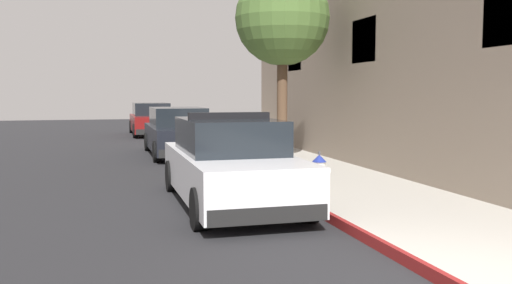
{
  "coord_description": "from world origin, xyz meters",
  "views": [
    {
      "loc": [
        -3.44,
        -4.5,
        2.02
      ],
      "look_at": [
        -0.34,
        6.67,
        1.0
      ],
      "focal_mm": 38.73,
      "sensor_mm": 36.0,
      "label": 1
    }
  ],
  "objects_px": {
    "police_cruiser": "(230,164)",
    "parked_car_dark_far": "(151,120)",
    "parked_car_silver_ahead": "(178,133)",
    "fire_hydrant": "(319,173)",
    "street_tree": "(282,19)"
  },
  "relations": [
    {
      "from": "police_cruiser",
      "to": "parked_car_dark_far",
      "type": "relative_size",
      "value": 1.0
    },
    {
      "from": "parked_car_silver_ahead",
      "to": "fire_hydrant",
      "type": "relative_size",
      "value": 6.37
    },
    {
      "from": "parked_car_dark_far",
      "to": "street_tree",
      "type": "xyz_separation_m",
      "value": [
        2.36,
        -13.23,
        3.23
      ]
    },
    {
      "from": "fire_hydrant",
      "to": "street_tree",
      "type": "xyz_separation_m",
      "value": [
        0.61,
        4.17,
        3.46
      ]
    },
    {
      "from": "police_cruiser",
      "to": "parked_car_silver_ahead",
      "type": "bearing_deg",
      "value": 88.97
    },
    {
      "from": "parked_car_dark_far",
      "to": "fire_hydrant",
      "type": "height_order",
      "value": "parked_car_dark_far"
    },
    {
      "from": "fire_hydrant",
      "to": "street_tree",
      "type": "bearing_deg",
      "value": 81.69
    },
    {
      "from": "parked_car_dark_far",
      "to": "fire_hydrant",
      "type": "distance_m",
      "value": 17.49
    },
    {
      "from": "parked_car_silver_ahead",
      "to": "police_cruiser",
      "type": "bearing_deg",
      "value": -91.03
    },
    {
      "from": "police_cruiser",
      "to": "parked_car_dark_far",
      "type": "xyz_separation_m",
      "value": [
        0.04,
        17.51,
        -0.0
      ]
    },
    {
      "from": "fire_hydrant",
      "to": "street_tree",
      "type": "distance_m",
      "value": 5.46
    },
    {
      "from": "police_cruiser",
      "to": "street_tree",
      "type": "xyz_separation_m",
      "value": [
        2.4,
        4.29,
        3.22
      ]
    },
    {
      "from": "parked_car_dark_far",
      "to": "street_tree",
      "type": "distance_m",
      "value": 13.82
    },
    {
      "from": "parked_car_silver_ahead",
      "to": "fire_hydrant",
      "type": "height_order",
      "value": "parked_car_silver_ahead"
    },
    {
      "from": "police_cruiser",
      "to": "street_tree",
      "type": "bearing_deg",
      "value": 60.79
    }
  ]
}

